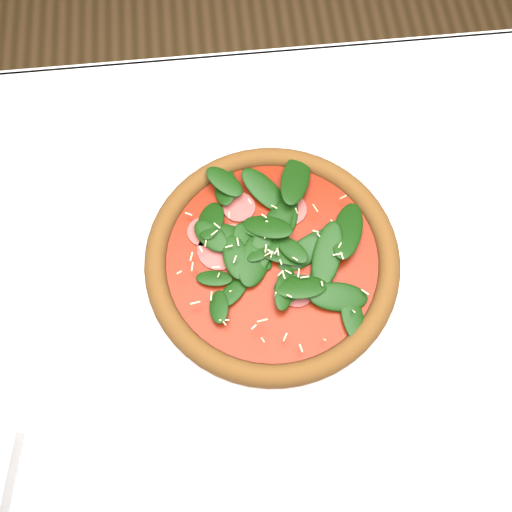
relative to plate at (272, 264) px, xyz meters
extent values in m
plane|color=brown|center=(0.02, -0.03, -0.76)|extent=(6.00, 6.00, 0.00)
cube|color=white|center=(0.02, -0.03, -0.03)|extent=(1.20, 0.80, 0.04)
cylinder|color=#4F391F|center=(-0.52, 0.31, -0.40)|extent=(0.06, 0.06, 0.71)
cylinder|color=#4F391F|center=(0.56, 0.31, -0.40)|extent=(0.06, 0.06, 0.71)
cube|color=white|center=(0.02, 0.37, -0.12)|extent=(1.20, 0.01, 0.22)
cylinder|color=silver|center=(0.00, 0.00, 0.00)|extent=(0.39, 0.39, 0.01)
torus|color=silver|center=(0.00, 0.00, 0.00)|extent=(0.39, 0.39, 0.01)
cylinder|color=brown|center=(0.00, 0.00, 0.01)|extent=(0.38, 0.38, 0.01)
torus|color=#985B23|center=(0.00, 0.00, 0.02)|extent=(0.38, 0.38, 0.03)
cylinder|color=maroon|center=(0.00, 0.00, 0.02)|extent=(0.32, 0.32, 0.00)
cylinder|color=#A04A40|center=(0.00, 0.00, 0.02)|extent=(0.28, 0.28, 0.00)
ellipsoid|color=black|center=(0.00, 0.00, 0.03)|extent=(0.30, 0.30, 0.03)
cylinder|color=beige|center=(0.00, 0.00, 0.04)|extent=(0.28, 0.28, 0.00)
cube|color=white|center=(-0.33, -0.24, 0.00)|extent=(0.15, 0.09, 0.01)
cube|color=silver|center=(-0.33, -0.24, 0.00)|extent=(0.03, 0.11, 0.00)
cube|color=silver|center=(-0.32, -0.18, 0.00)|extent=(0.03, 0.04, 0.00)
camera|label=1|loc=(-0.05, -0.27, 0.71)|focal=40.00mm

